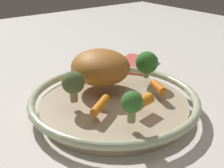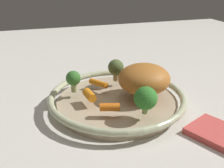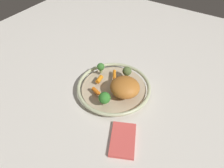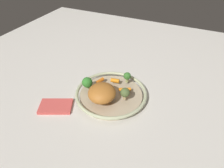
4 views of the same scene
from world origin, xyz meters
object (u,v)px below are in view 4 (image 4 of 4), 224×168
(baby_carrot_right, at_px, (100,81))
(broccoli_floret_edge, at_px, (127,76))
(serving_bowl, at_px, (111,94))
(broccoli_floret_mid, at_px, (87,82))
(baby_carrot_near_rim, at_px, (115,81))
(dish_towel, at_px, (56,106))
(broccoli_floret_large, at_px, (125,93))
(baby_carrot_left, at_px, (125,89))
(roast_chicken_piece, at_px, (102,93))

(baby_carrot_right, distance_m, broccoli_floret_edge, 0.14)
(serving_bowl, distance_m, broccoli_floret_mid, 0.13)
(baby_carrot_near_rim, height_order, dish_towel, baby_carrot_near_rim)
(broccoli_floret_large, height_order, dish_towel, broccoli_floret_large)
(serving_bowl, xyz_separation_m, baby_carrot_left, (0.06, 0.03, 0.03))
(serving_bowl, relative_size, broccoli_floret_mid, 5.64)
(baby_carrot_right, relative_size, dish_towel, 0.30)
(roast_chicken_piece, distance_m, broccoli_floret_mid, 0.11)
(baby_carrot_left, distance_m, dish_towel, 0.33)
(baby_carrot_near_rim, bearing_deg, dish_towel, -128.21)
(serving_bowl, xyz_separation_m, baby_carrot_right, (-0.08, 0.04, 0.03))
(baby_carrot_near_rim, bearing_deg, serving_bowl, -80.77)
(baby_carrot_left, bearing_deg, broccoli_floret_edge, 103.06)
(serving_bowl, relative_size, baby_carrot_near_rim, 8.32)
(broccoli_floret_edge, bearing_deg, broccoli_floret_mid, -140.61)
(broccoli_floret_edge, bearing_deg, baby_carrot_right, -154.65)
(broccoli_floret_large, distance_m, broccoli_floret_mid, 0.19)
(broccoli_floret_large, bearing_deg, roast_chicken_piece, -155.27)
(baby_carrot_near_rim, distance_m, broccoli_floret_mid, 0.14)
(serving_bowl, bearing_deg, broccoli_floret_edge, 67.69)
(roast_chicken_piece, height_order, broccoli_floret_large, roast_chicken_piece)
(serving_bowl, height_order, dish_towel, serving_bowl)
(broccoli_floret_large, bearing_deg, serving_bowl, 163.95)
(baby_carrot_right, height_order, broccoli_floret_edge, broccoli_floret_edge)
(broccoli_floret_edge, bearing_deg, dish_towel, -132.07)
(roast_chicken_piece, relative_size, dish_towel, 0.89)
(baby_carrot_right, relative_size, broccoli_floret_edge, 0.79)
(roast_chicken_piece, height_order, broccoli_floret_mid, roast_chicken_piece)
(serving_bowl, relative_size, baby_carrot_right, 7.84)
(broccoli_floret_mid, height_order, dish_towel, broccoli_floret_mid)
(roast_chicken_piece, xyz_separation_m, broccoli_floret_mid, (-0.10, 0.04, -0.00))
(serving_bowl, relative_size, baby_carrot_left, 5.94)
(roast_chicken_piece, xyz_separation_m, dish_towel, (-0.19, -0.10, -0.07))
(roast_chicken_piece, bearing_deg, broccoli_floret_mid, 158.12)
(baby_carrot_right, bearing_deg, baby_carrot_left, -4.25)
(broccoli_floret_large, relative_size, broccoli_floret_edge, 1.10)
(serving_bowl, distance_m, baby_carrot_left, 0.07)
(serving_bowl, bearing_deg, baby_carrot_left, 29.78)
(broccoli_floret_mid, bearing_deg, baby_carrot_left, 19.01)
(baby_carrot_left, relative_size, baby_carrot_near_rim, 1.40)
(baby_carrot_right, bearing_deg, serving_bowl, -28.01)
(baby_carrot_near_rim, distance_m, dish_towel, 0.31)
(serving_bowl, xyz_separation_m, broccoli_floret_mid, (-0.11, -0.03, 0.05))
(broccoli_floret_mid, bearing_deg, roast_chicken_piece, -21.88)
(baby_carrot_right, bearing_deg, broccoli_floret_mid, -115.06)
(baby_carrot_left, distance_m, broccoli_floret_large, 0.07)
(dish_towel, bearing_deg, broccoli_floret_mid, 58.04)
(broccoli_floret_large, relative_size, broccoli_floret_mid, 1.00)
(serving_bowl, xyz_separation_m, roast_chicken_piece, (-0.01, -0.07, 0.06))
(baby_carrot_right, relative_size, broccoli_floret_large, 0.72)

